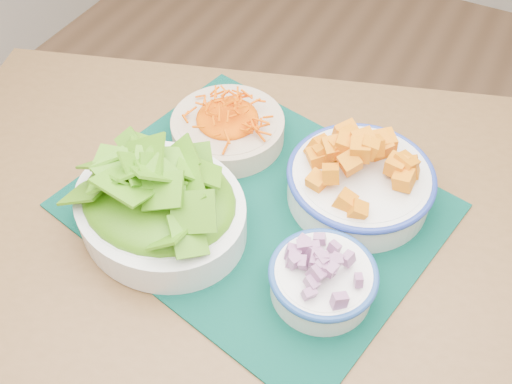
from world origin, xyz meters
TOP-DOWN VIEW (x-y plane):
  - ground at (0.00, 0.00)m, footprint 4.00×4.00m
  - table at (-0.22, -0.16)m, footprint 1.27×1.04m
  - placemat at (-0.21, -0.14)m, footprint 0.60×0.53m
  - carrot_bowl at (-0.32, -0.03)m, footprint 0.25×0.25m
  - squash_bowl at (-0.08, -0.05)m, footprint 0.27×0.27m
  - lettuce_bowl at (-0.32, -0.24)m, footprint 0.32×0.29m
  - onion_bowl at (-0.06, -0.23)m, footprint 0.15×0.15m

SIDE VIEW (x-z plane):
  - ground at x=0.00m, z-range 0.00..0.00m
  - table at x=-0.22m, z-range 0.26..1.01m
  - placemat at x=-0.21m, z-range 0.75..0.75m
  - carrot_bowl at x=-0.32m, z-range 0.75..0.82m
  - onion_bowl at x=-0.06m, z-range 0.75..0.83m
  - squash_bowl at x=-0.08m, z-range 0.75..0.86m
  - lettuce_bowl at x=-0.32m, z-range 0.75..0.87m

